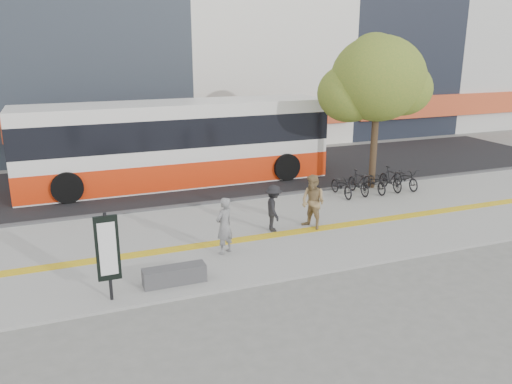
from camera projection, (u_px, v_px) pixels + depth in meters
name	position (u px, v px, depth m)	size (l,w,h in m)	color
ground	(253.00, 254.00, 15.19)	(120.00, 120.00, 0.00)	slate
sidewalk	(236.00, 236.00, 16.51)	(40.00, 7.00, 0.08)	gray
tactile_strip	(241.00, 240.00, 16.05)	(40.00, 0.45, 0.01)	yellow
street	(181.00, 180.00, 23.22)	(40.00, 8.00, 0.06)	black
curb	(206.00, 204.00, 19.63)	(40.00, 0.25, 0.14)	#3B3B3E
bench	(174.00, 275.00, 13.12)	(1.60, 0.45, 0.45)	#3B3B3E
signboard	(108.00, 250.00, 11.99)	(0.55, 0.10, 2.20)	black
street_tree	(376.00, 80.00, 20.73)	(4.40, 3.80, 6.31)	#312416
bus	(176.00, 145.00, 22.21)	(13.17, 3.12, 3.51)	white
bicycle_row	(375.00, 181.00, 21.01)	(3.73, 1.68, 0.97)	black
seated_woman	(224.00, 226.00, 14.82)	(0.62, 0.40, 1.69)	black
pedestrian_tan	(313.00, 202.00, 16.82)	(0.87, 0.68, 1.80)	#967B4F
pedestrian_dark	(274.00, 208.00, 16.63)	(0.99, 0.57, 1.53)	black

